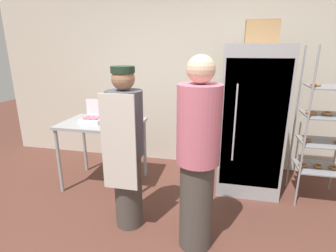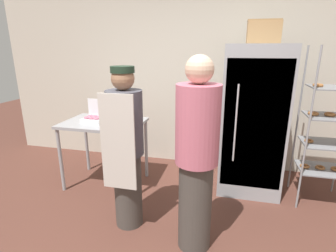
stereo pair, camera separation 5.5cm
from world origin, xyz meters
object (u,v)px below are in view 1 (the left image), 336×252
(baking_rack, at_px, (325,129))
(donut_box, at_px, (92,118))
(blender_pitcher, at_px, (116,112))
(person_customer, at_px, (198,157))
(refrigerator, at_px, (251,120))
(person_baker, at_px, (126,148))
(cardboard_storage_box, at_px, (261,32))

(baking_rack, relative_size, donut_box, 6.55)
(baking_rack, distance_m, blender_pitcher, 2.49)
(baking_rack, distance_m, person_customer, 1.75)
(refrigerator, relative_size, person_baker, 1.12)
(cardboard_storage_box, relative_size, person_baker, 0.23)
(blender_pitcher, height_order, person_customer, person_customer)
(refrigerator, xyz_separation_m, person_customer, (-0.53, -1.24, -0.03))
(cardboard_storage_box, bearing_deg, person_customer, -113.01)
(baking_rack, bearing_deg, cardboard_storage_box, 164.04)
(cardboard_storage_box, bearing_deg, blender_pitcher, -166.59)
(baking_rack, xyz_separation_m, person_baker, (-2.05, -0.96, -0.05))
(person_customer, bearing_deg, donut_box, 148.77)
(donut_box, bearing_deg, baking_rack, 5.00)
(refrigerator, height_order, person_customer, refrigerator)
(refrigerator, distance_m, donut_box, 2.01)
(baking_rack, bearing_deg, refrigerator, 171.51)
(baking_rack, height_order, donut_box, baking_rack)
(refrigerator, bearing_deg, person_baker, -138.85)
(donut_box, relative_size, person_customer, 0.16)
(baking_rack, xyz_separation_m, person_customer, (-1.34, -1.12, -0.01))
(baking_rack, distance_m, donut_box, 2.79)
(refrigerator, bearing_deg, cardboard_storage_box, 69.08)
(donut_box, distance_m, cardboard_storage_box, 2.31)
(person_baker, bearing_deg, baking_rack, 25.19)
(blender_pitcher, bearing_deg, refrigerator, 10.44)
(refrigerator, xyz_separation_m, donut_box, (-1.97, -0.36, 0.01))
(baking_rack, height_order, blender_pitcher, baking_rack)
(baking_rack, bearing_deg, person_baker, -154.81)
(donut_box, distance_m, person_customer, 1.69)
(person_baker, relative_size, person_customer, 0.94)
(donut_box, height_order, cardboard_storage_box, cardboard_storage_box)
(baking_rack, bearing_deg, blender_pitcher, -175.67)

